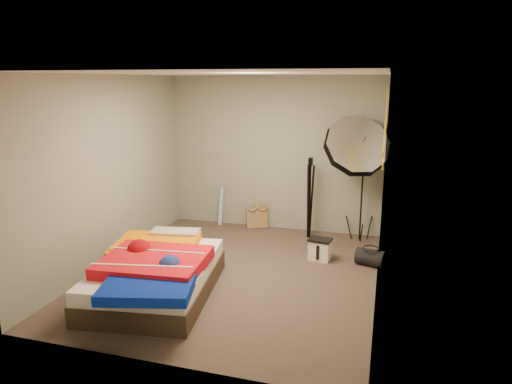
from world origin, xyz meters
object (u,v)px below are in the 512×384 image
(duffel_bag, at_px, (370,257))
(bed, at_px, (156,273))
(wrapping_roll, at_px, (221,207))
(tote_bag, at_px, (257,217))
(camera_case, at_px, (320,250))
(photo_umbrella, at_px, (356,148))
(camera_tripod, at_px, (310,192))

(duffel_bag, distance_m, bed, 2.82)
(bed, bearing_deg, duffel_bag, 33.44)
(duffel_bag, bearing_deg, wrapping_roll, 172.13)
(tote_bag, height_order, camera_case, tote_bag)
(wrapping_roll, height_order, camera_case, wrapping_roll)
(wrapping_roll, xyz_separation_m, photo_umbrella, (2.23, -0.29, 1.15))
(duffel_bag, bearing_deg, tote_bag, 165.37)
(wrapping_roll, xyz_separation_m, bed, (0.20, -2.69, -0.05))
(camera_case, xyz_separation_m, duffel_bag, (0.68, -0.01, -0.03))
(duffel_bag, height_order, photo_umbrella, photo_umbrella)
(camera_case, height_order, camera_tripod, camera_tripod)
(duffel_bag, distance_m, camera_tripod, 1.48)
(bed, bearing_deg, tote_bag, 80.75)
(camera_tripod, bearing_deg, camera_case, -70.97)
(tote_bag, bearing_deg, camera_tripod, -39.00)
(camera_case, bearing_deg, camera_tripod, 116.64)
(duffel_bag, height_order, bed, bed)
(bed, height_order, camera_tripod, camera_tripod)
(camera_case, bearing_deg, duffel_bag, 6.84)
(duffel_bag, relative_size, bed, 0.18)
(photo_umbrella, bearing_deg, wrapping_roll, 172.61)
(camera_tripod, bearing_deg, photo_umbrella, -4.80)
(camera_case, relative_size, camera_tripod, 0.22)
(duffel_bag, bearing_deg, camera_case, -164.59)
(wrapping_roll, height_order, bed, wrapping_roll)
(camera_case, height_order, bed, bed)
(duffel_bag, height_order, camera_tripod, camera_tripod)
(camera_tripod, bearing_deg, tote_bag, 165.78)
(duffel_bag, bearing_deg, bed, -130.37)
(wrapping_roll, bearing_deg, camera_case, -31.12)
(tote_bag, xyz_separation_m, wrapping_roll, (-0.64, 0.00, 0.14))
(tote_bag, relative_size, photo_umbrella, 0.17)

